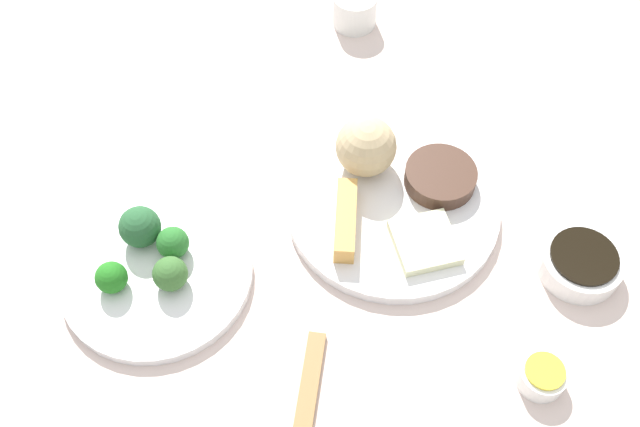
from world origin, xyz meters
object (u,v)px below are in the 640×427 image
(soy_sauce_bowl, at_px, (580,263))
(broccoli_plate, at_px, (157,274))
(sauce_ramekin_hot_mustard, at_px, (542,376))
(main_plate, at_px, (393,207))
(teacup, at_px, (355,10))

(soy_sauce_bowl, bearing_deg, broccoli_plate, -173.79)
(broccoli_plate, relative_size, sauce_ramekin_hot_mustard, 4.35)
(sauce_ramekin_hot_mustard, bearing_deg, main_plate, 128.28)
(broccoli_plate, distance_m, sauce_ramekin_hot_mustard, 0.46)
(sauce_ramekin_hot_mustard, xyz_separation_m, teacup, (-0.24, 0.56, 0.01))
(teacup, bearing_deg, main_plate, -78.60)
(main_plate, xyz_separation_m, teacup, (-0.07, 0.35, 0.02))
(sauce_ramekin_hot_mustard, bearing_deg, soy_sauce_bowl, 68.51)
(main_plate, relative_size, broccoli_plate, 1.18)
(main_plate, xyz_separation_m, soy_sauce_bowl, (0.23, -0.07, 0.01))
(teacup, bearing_deg, soy_sauce_bowl, -54.70)
(sauce_ramekin_hot_mustard, relative_size, teacup, 0.79)
(sauce_ramekin_hot_mustard, height_order, teacup, teacup)
(main_plate, distance_m, teacup, 0.36)
(broccoli_plate, distance_m, teacup, 0.52)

